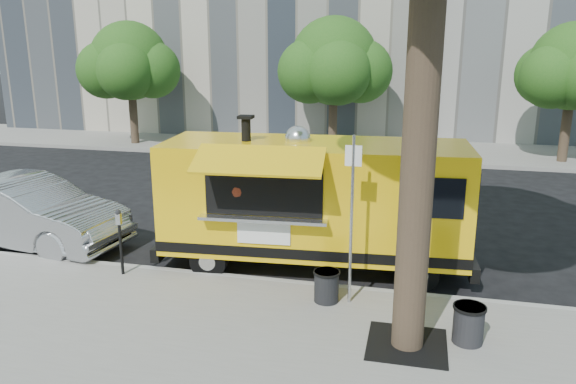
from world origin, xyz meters
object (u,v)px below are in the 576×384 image
far_tree_a (130,61)px  food_truck (313,200)px  far_tree_b (334,61)px  trash_bin_left (327,285)px  parking_meter (120,234)px  far_tree_c (574,67)px  sign_post (352,211)px  trash_bin_right (469,323)px  sedan (27,212)px

far_tree_a → food_truck: far_tree_a is taller
far_tree_a → far_tree_b: 9.01m
food_truck → trash_bin_left: size_ratio=11.48×
far_tree_b → parking_meter: size_ratio=4.12×
far_tree_c → food_truck: 14.50m
far_tree_a → sign_post: bearing=-50.2°
far_tree_c → far_tree_b: bearing=178.1°
far_tree_c → trash_bin_left: far_tree_c is taller
far_tree_a → trash_bin_right: 20.31m
far_tree_c → parking_meter: far_tree_c is taller
sign_post → trash_bin_right: bearing=-26.1°
far_tree_b → food_truck: 12.84m
far_tree_b → sedan: bearing=-112.1°
far_tree_c → food_truck: (-7.46, -12.23, -2.23)m
far_tree_a → far_tree_c: bearing=0.3°
trash_bin_left → sign_post: bearing=8.4°
parking_meter → trash_bin_left: parking_meter is taller
parking_meter → sedan: size_ratio=0.27×
far_tree_a → far_tree_b: bearing=2.5°
far_tree_b → trash_bin_right: 16.21m
parking_meter → sedan: bearing=156.9°
far_tree_b → trash_bin_left: (2.15, -14.31, -3.38)m
far_tree_c → sign_post: bearing=-114.8°
trash_bin_right → far_tree_b: bearing=106.5°
parking_meter → trash_bin_right: parking_meter is taller
far_tree_b → trash_bin_left: 14.86m
far_tree_a → food_truck: 16.23m
food_truck → far_tree_b: bearing=93.0°
parking_meter → food_truck: (3.54, 1.52, 0.51)m
sign_post → sedan: (-7.71, 1.55, -1.04)m
far_tree_c → sedan: far_tree_c is taller
parking_meter → sedan: sedan is taller
parking_meter → sedan: 3.44m
sign_post → parking_meter: size_ratio=2.25×
far_tree_a → sedan: (3.84, -12.30, -2.97)m
parking_meter → food_truck: bearing=23.2°
far_tree_b → sedan: far_tree_b is taller
far_tree_a → parking_meter: (7.00, -13.65, -2.79)m
far_tree_c → parking_meter: size_ratio=3.90×
far_tree_c → sign_post: far_tree_c is taller
far_tree_b → sedan: 14.04m
far_tree_a → trash_bin_right: (13.50, -14.81, -3.30)m
trash_bin_right → trash_bin_left: bearing=159.1°
far_tree_b → far_tree_c: 9.01m
sign_post → food_truck: food_truck is taller
far_tree_c → trash_bin_right: bearing=-106.8°
far_tree_c → trash_bin_left: bearing=-116.1°
trash_bin_left → food_truck: bearing=108.9°
far_tree_b → trash_bin_right: bearing=-73.5°
parking_meter → food_truck: food_truck is taller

